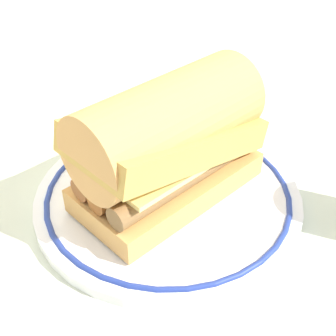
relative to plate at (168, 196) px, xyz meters
The scene contains 3 objects.
ground_plane 0.04m from the plate, 54.82° to the right, with size 1.50×1.50×0.00m, color beige.
plate is the anchor object (origin of this frame).
sausage_sandwich 0.07m from the plate, 56.31° to the left, with size 0.20×0.11×0.13m.
Camera 1 is at (-0.26, -0.25, 0.33)m, focal length 49.20 mm.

